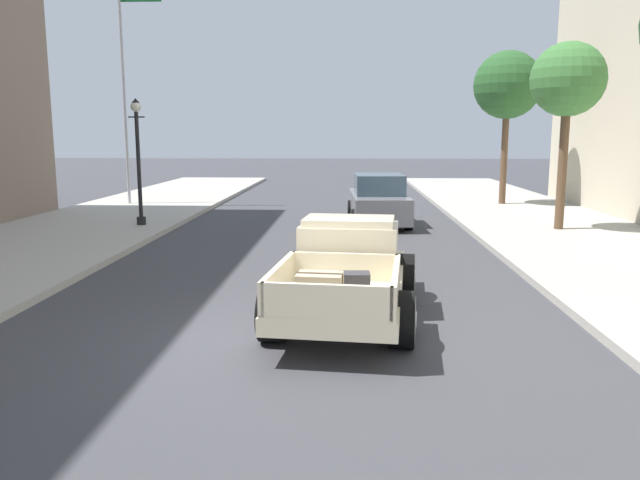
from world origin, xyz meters
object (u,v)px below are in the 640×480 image
street_tree_second (568,81)px  car_background_grey (378,201)px  street_lamp_far (138,152)px  hotrod_truck_cream (348,268)px  flagpole (128,61)px  street_tree_third (508,86)px

street_tree_second → car_background_grey: bearing=161.9°
street_lamp_far → street_tree_second: street_tree_second is taller
hotrod_truck_cream → flagpole: (-8.74, 14.91, 5.02)m
hotrod_truck_cream → street_tree_second: 11.22m
hotrod_truck_cream → street_tree_third: size_ratio=0.84×
hotrod_truck_cream → flagpole: bearing=120.4°
car_background_grey → flagpole: bearing=154.6°
flagpole → street_tree_second: flagpole is taller
street_lamp_far → flagpole: flagpole is taller
street_tree_third → car_background_grey: bearing=-135.4°
flagpole → street_tree_third: (14.98, 0.58, -0.95)m
street_lamp_far → hotrod_truck_cream: bearing=-54.0°
street_tree_third → street_lamp_far: bearing=-152.5°
flagpole → street_tree_second: (14.98, -6.33, -1.36)m
street_tree_second → street_lamp_far: bearing=178.6°
street_tree_second → street_tree_third: 6.93m
street_lamp_far → street_tree_third: 14.51m
street_tree_second → street_tree_third: street_tree_third is taller
flagpole → street_tree_third: flagpole is taller
hotrod_truck_cream → street_lamp_far: street_lamp_far is taller
flagpole → street_tree_third: bearing=2.2°
car_background_grey → street_lamp_far: 7.72m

